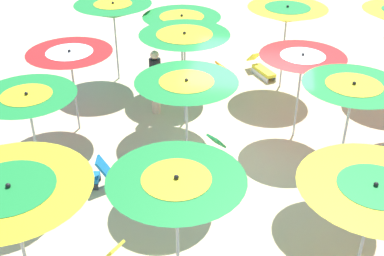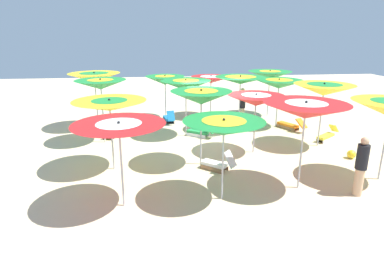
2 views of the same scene
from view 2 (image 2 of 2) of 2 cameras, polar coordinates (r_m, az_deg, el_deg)
The scene contains 25 objects.
ground at distance 12.71m, azimuth 4.33°, elevation -2.82°, with size 40.41×40.41×0.04m, color beige.
beach_umbrella_0 at distance 14.93m, azimuth -16.85°, elevation 8.53°, with size 2.23×2.23×2.54m.
beach_umbrella_1 at distance 12.75m, azimuth -15.82°, elevation 7.39°, with size 1.93×1.93×2.53m.
beach_umbrella_2 at distance 10.05m, azimuth -14.33°, elevation 3.86°, with size 2.22×2.22×2.28m.
beach_umbrella_3 at distance 7.75m, azimuth -12.73°, elevation -0.44°, with size 2.20×2.20×2.20m.
beach_umbrella_4 at distance 16.09m, azimuth -4.78°, elevation 8.39°, with size 1.93×1.93×2.19m.
beach_umbrella_5 at distance 13.15m, azimuth -1.09°, elevation 7.55°, with size 2.03×2.03×2.39m.
beach_umbrella_6 at distance 10.09m, azimuth 1.64°, elevation 5.43°, with size 1.92×1.92×2.50m.
beach_umbrella_7 at distance 7.93m, azimuth 5.63°, elevation 0.07°, with size 2.03×2.03×2.18m.
beach_umbrella_8 at distance 16.40m, azimuth 3.37°, elevation 8.53°, with size 2.01×2.01×2.13m.
beach_umbrella_9 at distance 14.06m, azimuth 8.53°, elevation 8.34°, with size 2.16×2.16×2.44m.
beach_umbrella_10 at distance 11.45m, azimuth 11.22°, elevation 4.84°, with size 1.98×1.98×2.17m.
beach_umbrella_11 at distance 8.94m, azimuth 19.40°, elevation 2.93°, with size 2.22×2.22×2.48m.
beach_umbrella_12 at distance 17.07m, azimuth 13.57°, elevation 9.05°, with size 2.19×2.19×2.36m.
beach_umbrella_13 at distance 15.11m, azimuth 15.08°, elevation 7.51°, with size 2.14×2.14×2.21m.
beach_umbrella_14 at distance 12.84m, azimuth 22.25°, elevation 6.28°, with size 2.17×2.17×2.43m.
lounger_0 at distance 14.08m, azimuth 22.70°, elevation -1.24°, with size 1.00×1.23×0.57m.
lounger_1 at distance 15.59m, azimuth -4.12°, elevation 1.73°, with size 1.21×0.57×0.67m.
lounger_2 at distance 13.90m, azimuth -13.62°, elevation -0.56°, with size 1.27×0.81×0.65m.
lounger_3 at distance 13.45m, azimuth 1.39°, elevation -0.68°, with size 0.99×1.19×0.59m.
lounger_4 at distance 15.10m, azimuth 16.92°, elevation 0.53°, with size 1.42×0.99×0.60m.
lounger_5 at distance 10.22m, azimuth 4.51°, elevation -6.27°, with size 0.99×1.08×0.71m.
beachgoer_0 at distance 9.54m, azimuth 27.68°, elevation -5.90°, with size 0.30×0.30×1.63m.
beachgoer_1 at distance 15.18m, azimuth 8.81°, elevation 3.92°, with size 0.30×0.30×1.75m.
beach_ball at distance 12.43m, azimuth 26.31°, elevation -4.18°, with size 0.30×0.30×0.30m, color yellow.
Camera 2 is at (-11.79, 2.25, 4.17)m, focal length 30.23 mm.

